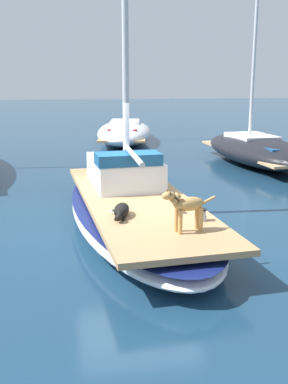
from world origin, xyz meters
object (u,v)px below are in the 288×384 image
Objects in this scene: dog_black at (121,211)px; moored_boat_far_astern at (125,131)px; coiled_rope at (118,211)px; moored_boat_starboard_side at (258,150)px; deck_winch at (202,215)px; sailboat_main at (136,212)px; dog_tan at (186,206)px.

moored_boat_far_astern reaches higher than dog_black.
moored_boat_starboard_side is (5.83, 7.49, -0.15)m from coiled_rope.
deck_winch is (1.32, -0.44, -0.01)m from dog_black.
dog_black is (-0.45, -1.31, 0.43)m from sailboat_main.
coiled_rope is 14.04m from moored_boat_far_astern.
dog_tan is 15.18m from moored_boat_far_astern.
moored_boat_far_astern reaches higher than sailboat_main.
moored_boat_starboard_side is at bearing 50.33° from sailboat_main.
coiled_rope is at bearing -97.46° from moored_boat_far_astern.
moored_boat_far_astern is at bearing 121.93° from moored_boat_starboard_side.
dog_tan is 10.01m from moored_boat_starboard_side.
coiled_rope is (-0.48, -1.04, 0.35)m from sailboat_main.
moored_boat_far_astern is at bearing 82.78° from dog_black.
deck_winch reaches higher than sailboat_main.
dog_tan is at bearing -119.30° from moored_boat_starboard_side.
dog_tan is (0.91, -0.96, 0.32)m from dog_black.
deck_winch is 0.65× the size of coiled_rope.
dog_black is at bearing -109.04° from sailboat_main.
moored_boat_far_astern reaches higher than deck_winch.
deck_winch is 14.64m from moored_boat_far_astern.
deck_winch is 0.03× the size of moored_boat_far_astern.
moored_boat_starboard_side is at bearing 52.12° from coiled_rope.
coiled_rope is at bearing 127.33° from dog_tan.
moored_boat_far_astern is (-4.01, 6.43, 0.01)m from moored_boat_starboard_side.
dog_black is 1.39m from deck_winch.
sailboat_main is at bearing 116.38° from deck_winch.
deck_winch is at bearing -27.99° from coiled_rope.
coiled_rope is (-1.35, 0.72, -0.08)m from deck_winch.
sailboat_main is at bearing -95.97° from moored_boat_far_astern.
dog_black reaches higher than deck_winch.
deck_winch is 1.53m from coiled_rope.
moored_boat_far_astern reaches higher than dog_tan.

